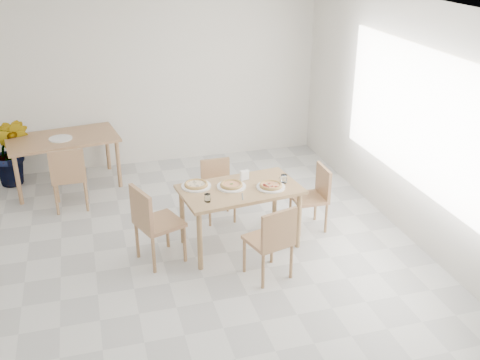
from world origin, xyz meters
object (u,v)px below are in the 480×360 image
object	(u,v)px
plate_margherita	(231,186)
plate_pepperoni	(271,187)
main_table	(240,195)
tumbler_a	(284,179)
tumbler_b	(207,198)
chair_east	(315,193)
pizza_mushroom	(196,184)
chair_north	(217,185)
second_table	(63,143)
potted_plant	(11,152)
pizza_pepperoni	(271,185)
plate_mushroom	(196,186)
chair_west	(152,220)
chair_south	(273,238)
chair_back_n	(54,135)
pizza_margherita	(231,185)
plate_empty	(61,139)
napkin_holder	(245,176)
chair_back_s	(69,174)

from	to	relation	value
plate_margherita	plate_pepperoni	bearing A→B (deg)	-17.83
main_table	plate_pepperoni	xyz separation A→B (m)	(0.34, -0.09, 0.10)
tumbler_a	tumbler_b	xyz separation A→B (m)	(-0.97, -0.24, -0.00)
chair_east	pizza_mushroom	world-z (taller)	chair_east
pizza_mushroom	chair_north	bearing A→B (deg)	57.30
second_table	potted_plant	xyz separation A→B (m)	(-0.74, 0.25, -0.15)
pizza_pepperoni	second_table	xyz separation A→B (m)	(-2.32, 2.42, -0.11)
plate_mushroom	second_table	distance (m)	2.63
chair_north	chair_west	size ratio (longest dim) A/B	0.83
chair_south	pizza_mushroom	xyz separation A→B (m)	(-0.61, 0.95, 0.28)
pizza_mushroom	second_table	bearing A→B (deg)	124.84
plate_margherita	chair_back_n	size ratio (longest dim) A/B	0.36
pizza_margherita	plate_empty	bearing A→B (deg)	130.88
main_table	pizza_margherita	bearing A→B (deg)	143.30
pizza_margherita	potted_plant	size ratio (longest dim) A/B	0.32
napkin_holder	potted_plant	world-z (taller)	potted_plant
chair_west	plate_empty	bearing A→B (deg)	1.71
chair_east	potted_plant	size ratio (longest dim) A/B	0.79
plate_empty	napkin_holder	bearing A→B (deg)	-44.42
chair_west	chair_south	bearing A→B (deg)	-140.60
plate_pepperoni	plate_margherita	bearing A→B (deg)	162.17
chair_south	plate_empty	size ratio (longest dim) A/B	2.68
main_table	tumbler_a	size ratio (longest dim) A/B	14.95
chair_back_s	tumbler_b	bearing A→B (deg)	130.52
main_table	plate_empty	world-z (taller)	plate_empty
chair_back_s	main_table	bearing A→B (deg)	142.05
tumbler_b	tumbler_a	bearing A→B (deg)	14.02
main_table	second_table	distance (m)	3.05
chair_back_s	chair_east	bearing A→B (deg)	155.62
main_table	chair_back_s	world-z (taller)	chair_back_s
chair_east	tumbler_a	size ratio (longest dim) A/B	8.41
plate_margherita	chair_east	bearing A→B (deg)	6.09
plate_mushroom	chair_back_s	distance (m)	1.98
plate_empty	pizza_pepperoni	bearing A→B (deg)	-45.05
pizza_mushroom	plate_empty	world-z (taller)	pizza_mushroom
chair_back_s	potted_plant	size ratio (longest dim) A/B	0.87
chair_north	plate_margherita	xyz separation A→B (m)	(-0.01, -0.74, 0.31)
chair_west	tumbler_a	xyz separation A→B (m)	(1.57, 0.10, 0.26)
plate_pepperoni	pizza_mushroom	xyz separation A→B (m)	(-0.82, 0.26, 0.02)
main_table	potted_plant	world-z (taller)	potted_plant
chair_south	chair_back_n	size ratio (longest dim) A/B	0.94
chair_north	second_table	xyz separation A→B (m)	(-1.90, 1.54, 0.22)
chair_east	second_table	size ratio (longest dim) A/B	0.50
pizza_margherita	potted_plant	bearing A→B (deg)	136.19
pizza_pepperoni	second_table	bearing A→B (deg)	133.87
second_table	chair_back_n	xyz separation A→B (m)	(-0.15, 0.77, -0.14)
pizza_mushroom	pizza_pepperoni	size ratio (longest dim) A/B	1.10
plate_margherita	second_table	distance (m)	2.96
chair_west	chair_back_s	bearing A→B (deg)	8.40
chair_west	plate_margherita	world-z (taller)	chair_west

